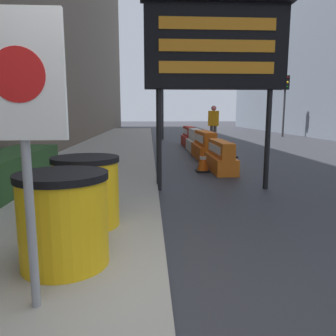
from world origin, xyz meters
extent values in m
plane|color=#2D2D33|center=(0.00, 0.00, 0.00)|extent=(120.00, 120.00, 0.00)
cylinder|color=yellow|center=(-0.89, 0.67, 0.50)|extent=(0.75, 0.75, 0.76)
cylinder|color=black|center=(-0.89, 0.67, 0.91)|extent=(0.78, 0.78, 0.06)
cylinder|color=yellow|center=(-0.89, 1.69, 0.50)|extent=(0.75, 0.75, 0.76)
cylinder|color=black|center=(-0.89, 1.69, 0.91)|extent=(0.78, 0.78, 0.06)
cylinder|color=gray|center=(-0.93, 0.02, 0.89)|extent=(0.06, 0.06, 1.54)
cube|color=white|center=(-0.93, 0.00, 1.67)|extent=(0.56, 0.04, 0.79)
cylinder|color=red|center=(-0.93, -0.02, 1.67)|extent=(0.33, 0.01, 0.33)
cylinder|color=black|center=(0.03, 3.99, 0.94)|extent=(0.10, 0.10, 1.87)
cylinder|color=black|center=(2.10, 3.99, 0.94)|extent=(0.10, 0.10, 1.87)
cube|color=black|center=(1.07, 3.99, 2.61)|extent=(2.58, 0.24, 1.48)
cube|color=orange|center=(1.07, 3.86, 2.98)|extent=(2.06, 0.02, 0.21)
cube|color=orange|center=(1.07, 3.86, 2.61)|extent=(2.06, 0.02, 0.21)
cube|color=orange|center=(1.07, 3.86, 2.24)|extent=(2.06, 0.02, 0.21)
cube|color=orange|center=(1.65, 6.01, 0.19)|extent=(0.51, 1.80, 0.38)
cube|color=orange|center=(1.65, 6.01, 0.57)|extent=(0.31, 1.80, 0.38)
cube|color=white|center=(1.48, 6.01, 0.57)|extent=(0.02, 1.44, 0.19)
cube|color=orange|center=(1.65, 8.37, 0.22)|extent=(0.62, 2.05, 0.44)
cube|color=orange|center=(1.65, 8.37, 0.66)|extent=(0.37, 2.05, 0.44)
cube|color=white|center=(1.45, 8.37, 0.66)|extent=(0.02, 1.64, 0.22)
cube|color=silver|center=(1.65, 10.52, 0.21)|extent=(0.57, 1.66, 0.42)
cube|color=silver|center=(1.65, 10.52, 0.64)|extent=(0.34, 1.66, 0.42)
cube|color=white|center=(1.46, 10.52, 0.64)|extent=(0.02, 1.32, 0.21)
cube|color=red|center=(1.65, 12.64, 0.21)|extent=(0.55, 2.02, 0.43)
cube|color=red|center=(1.65, 12.64, 0.64)|extent=(0.33, 2.02, 0.43)
cube|color=white|center=(1.47, 12.64, 0.64)|extent=(0.02, 1.61, 0.21)
cube|color=black|center=(2.62, 8.53, 0.02)|extent=(0.31, 0.31, 0.04)
cone|color=#EA560F|center=(2.62, 8.53, 0.30)|extent=(0.25, 0.25, 0.51)
cylinder|color=white|center=(2.62, 8.53, 0.32)|extent=(0.14, 0.14, 0.07)
cube|color=black|center=(1.58, 9.31, 0.02)|extent=(0.44, 0.44, 0.04)
cone|color=#EA560F|center=(1.58, 9.31, 0.41)|extent=(0.35, 0.35, 0.74)
cylinder|color=white|center=(1.58, 9.31, 0.45)|extent=(0.20, 0.20, 0.10)
cube|color=black|center=(1.18, 5.89, 0.02)|extent=(0.34, 0.34, 0.04)
cone|color=#EA560F|center=(1.18, 5.89, 0.32)|extent=(0.27, 0.27, 0.56)
cylinder|color=white|center=(1.18, 5.89, 0.35)|extent=(0.16, 0.16, 0.08)
cylinder|color=#2D2D30|center=(0.61, 16.43, 1.95)|extent=(0.12, 0.12, 3.90)
cube|color=black|center=(0.61, 16.27, 3.48)|extent=(0.28, 0.28, 0.84)
sphere|color=#360605|center=(0.61, 16.12, 3.76)|extent=(0.15, 0.15, 0.15)
sphere|color=#392C06|center=(0.61, 16.12, 3.48)|extent=(0.15, 0.15, 0.15)
sphere|color=green|center=(0.61, 16.12, 3.20)|extent=(0.15, 0.15, 0.15)
cylinder|color=#2D2D30|center=(8.24, 18.12, 1.86)|extent=(0.12, 0.12, 3.72)
cube|color=black|center=(8.24, 17.96, 3.30)|extent=(0.28, 0.28, 0.84)
sphere|color=#360605|center=(8.24, 17.81, 3.58)|extent=(0.15, 0.15, 0.15)
sphere|color=gold|center=(8.24, 17.81, 3.30)|extent=(0.15, 0.15, 0.15)
sphere|color=black|center=(8.24, 17.81, 3.02)|extent=(0.15, 0.15, 0.15)
cylinder|color=#514C42|center=(2.76, 13.10, 0.44)|extent=(0.14, 0.14, 0.87)
cylinder|color=#514C42|center=(2.93, 13.10, 0.44)|extent=(0.14, 0.14, 0.87)
cube|color=orange|center=(2.85, 13.10, 1.22)|extent=(0.54, 0.42, 0.69)
sphere|color=#C36467|center=(2.85, 13.10, 1.68)|extent=(0.24, 0.24, 0.24)
camera|label=1|loc=(-0.15, -2.10, 1.43)|focal=35.00mm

